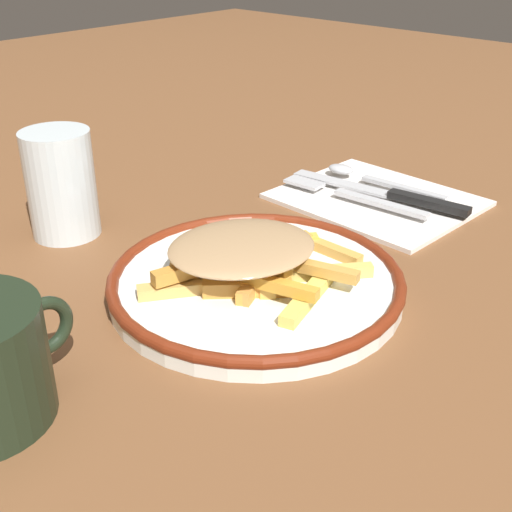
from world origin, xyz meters
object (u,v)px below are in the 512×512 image
plate (256,282)px  water_glass (61,184)px  fries_heap (251,257)px  knife (393,195)px  spoon (365,176)px  napkin (377,197)px  fork (353,196)px

plate → water_glass: size_ratio=2.37×
plate → water_glass: (-0.04, 0.22, 0.04)m
fries_heap → knife: bearing=3.5°
plate → spoon: 0.27m
spoon → napkin: bearing=-127.0°
knife → fork: bearing=135.1°
fries_heap → knife: fries_heap is taller
fork → knife: size_ratio=0.84×
napkin → knife: bearing=-83.3°
knife → fries_heap: bearing=-176.5°
fries_heap → plate: bearing=-61.7°
spoon → water_glass: 0.34m
knife → napkin: bearing=96.7°
plate → knife: bearing=4.4°
fries_heap → napkin: fries_heap is taller
fries_heap → napkin: (0.24, 0.03, -0.03)m
fries_heap → water_glass: water_glass is taller
water_glass → fries_heap: bearing=-79.3°
plate → fries_heap: bearing=118.3°
knife → spoon: 0.06m
napkin → fork: size_ratio=1.13×
spoon → water_glass: water_glass is taller
fries_heap → fork: 0.22m
fork → plate: bearing=-166.7°
fork → water_glass: 0.31m
napkin → spoon: bearing=53.0°
fork → spoon: spoon is taller
fries_heap → spoon: 0.28m
plate → water_glass: water_glass is taller
fries_heap → napkin: bearing=8.0°
fries_heap → fork: fries_heap is taller
fries_heap → water_glass: (-0.04, 0.22, 0.02)m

